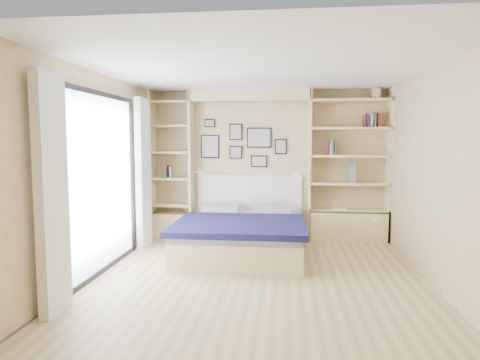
# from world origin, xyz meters

# --- Properties ---
(ground) EXTENTS (4.50, 4.50, 0.00)m
(ground) POSITION_xyz_m (0.00, 0.00, 0.00)
(ground) COLOR tan
(ground) RESTS_ON ground
(room_shell) EXTENTS (4.50, 4.50, 4.50)m
(room_shell) POSITION_xyz_m (-0.39, 1.52, 1.08)
(room_shell) COLOR #D5B788
(room_shell) RESTS_ON ground
(bed) EXTENTS (1.81, 2.30, 1.07)m
(bed) POSITION_xyz_m (-0.31, 1.06, 0.28)
(bed) COLOR beige
(bed) RESTS_ON ground
(photo_gallery) EXTENTS (1.48, 0.02, 0.82)m
(photo_gallery) POSITION_xyz_m (-0.45, 2.22, 1.60)
(photo_gallery) COLOR black
(photo_gallery) RESTS_ON ground
(reading_lamps) EXTENTS (1.92, 0.12, 0.15)m
(reading_lamps) POSITION_xyz_m (-0.30, 2.00, 1.10)
(reading_lamps) COLOR silver
(reading_lamps) RESTS_ON ground
(shelf_decor) EXTENTS (3.55, 0.23, 2.03)m
(shelf_decor) POSITION_xyz_m (1.12, 2.07, 1.69)
(shelf_decor) COLOR #A51E1E
(shelf_decor) RESTS_ON ground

